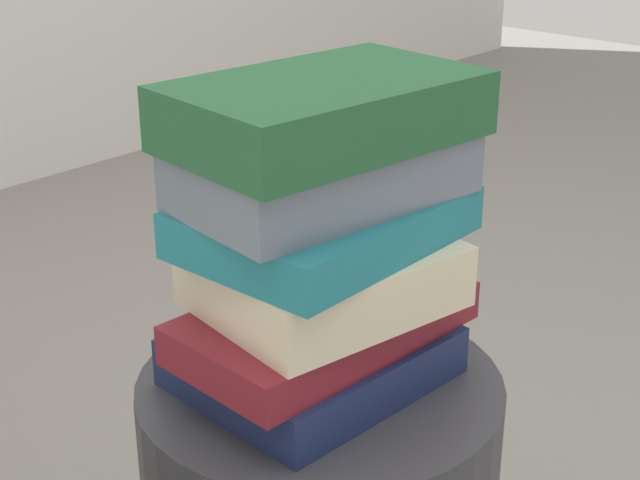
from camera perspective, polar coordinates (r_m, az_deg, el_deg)
The scene contains 6 objects.
book_navy at distance 0.97m, azimuth -0.39°, elevation -6.80°, with size 0.24×0.20×0.05m, color #19234C.
book_maroon at distance 0.94m, azimuth 0.30°, elevation -4.80°, with size 0.29×0.15×0.04m, color maroon.
book_cream at distance 0.91m, azimuth 0.08°, elevation -2.15°, with size 0.22×0.18×0.06m, color beige.
book_teal at distance 0.91m, azimuth 0.14°, elevation 1.18°, with size 0.26×0.18×0.04m, color #1E727F.
book_slate at distance 0.88m, azimuth 0.33°, elevation 4.02°, with size 0.26×0.15×0.06m, color slate.
book_forest at distance 0.87m, azimuth 0.25°, elevation 7.63°, with size 0.28×0.17×0.06m, color #1E512D.
Camera 1 is at (-0.62, -0.56, 0.98)m, focal length 54.46 mm.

